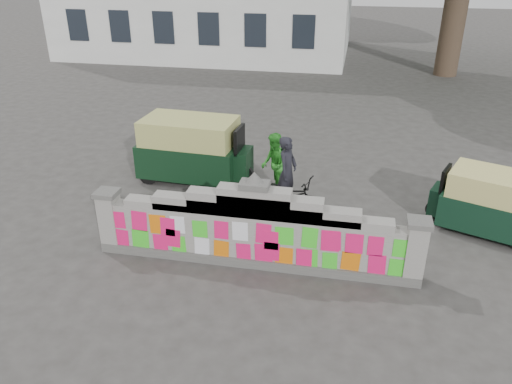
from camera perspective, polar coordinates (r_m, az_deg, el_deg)
ground at (r=10.10m, az=-0.17°, el=-8.16°), size 100.00×100.00×0.00m
parapet_wall at (r=9.70m, az=-0.18°, el=-4.52°), size 6.48×0.44×2.01m
cyclist_bike at (r=11.65m, az=3.51°, el=-0.40°), size 2.01×1.17×1.00m
cyclist_rider at (r=11.50m, az=3.55°, el=1.15°), size 0.56×0.70×1.69m
pedestrian at (r=12.52m, az=2.10°, el=3.15°), size 0.85×0.95×1.61m
rickshaw_left at (r=13.42m, az=-7.19°, el=4.94°), size 3.11×1.58×1.70m
rickshaw_right at (r=11.97m, az=25.44°, el=-1.10°), size 2.59×1.88×1.39m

